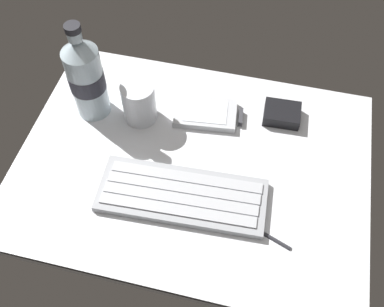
{
  "coord_description": "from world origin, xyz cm",
  "views": [
    {
      "loc": [
        10.42,
        -43.6,
        67.98
      ],
      "look_at": [
        0.0,
        0.0,
        3.0
      ],
      "focal_mm": 41.54,
      "sensor_mm": 36.0,
      "label": 1
    }
  ],
  "objects_px": {
    "keyboard": "(183,195)",
    "charger_block": "(282,114)",
    "juice_cup": "(139,103)",
    "water_bottle": "(86,77)",
    "handheld_device": "(209,114)",
    "stylus_pen": "(265,233)"
  },
  "relations": [
    {
      "from": "keyboard",
      "to": "charger_block",
      "type": "xyz_separation_m",
      "value": [
        0.14,
        0.22,
        0.0
      ]
    },
    {
      "from": "handheld_device",
      "to": "juice_cup",
      "type": "bearing_deg",
      "value": -166.21
    },
    {
      "from": "keyboard",
      "to": "handheld_device",
      "type": "xyz_separation_m",
      "value": [
        0.01,
        0.19,
        -0.0
      ]
    },
    {
      "from": "handheld_device",
      "to": "stylus_pen",
      "type": "bearing_deg",
      "value": -57.51
    },
    {
      "from": "handheld_device",
      "to": "stylus_pen",
      "type": "distance_m",
      "value": 0.27
    },
    {
      "from": "keyboard",
      "to": "handheld_device",
      "type": "relative_size",
      "value": 2.21
    },
    {
      "from": "juice_cup",
      "to": "charger_block",
      "type": "distance_m",
      "value": 0.28
    },
    {
      "from": "keyboard",
      "to": "water_bottle",
      "type": "bearing_deg",
      "value": 144.91
    },
    {
      "from": "water_bottle",
      "to": "charger_block",
      "type": "height_order",
      "value": "water_bottle"
    },
    {
      "from": "charger_block",
      "to": "stylus_pen",
      "type": "xyz_separation_m",
      "value": [
        0.0,
        -0.25,
        -0.01
      ]
    },
    {
      "from": "keyboard",
      "to": "water_bottle",
      "type": "xyz_separation_m",
      "value": [
        -0.22,
        0.16,
        0.08
      ]
    },
    {
      "from": "charger_block",
      "to": "water_bottle",
      "type": "bearing_deg",
      "value": -170.07
    },
    {
      "from": "water_bottle",
      "to": "stylus_pen",
      "type": "height_order",
      "value": "water_bottle"
    },
    {
      "from": "keyboard",
      "to": "charger_block",
      "type": "height_order",
      "value": "charger_block"
    },
    {
      "from": "handheld_device",
      "to": "water_bottle",
      "type": "bearing_deg",
      "value": -171.29
    },
    {
      "from": "keyboard",
      "to": "juice_cup",
      "type": "height_order",
      "value": "juice_cup"
    },
    {
      "from": "juice_cup",
      "to": "water_bottle",
      "type": "bearing_deg",
      "value": -178.34
    },
    {
      "from": "handheld_device",
      "to": "stylus_pen",
      "type": "height_order",
      "value": "handheld_device"
    },
    {
      "from": "juice_cup",
      "to": "stylus_pen",
      "type": "relative_size",
      "value": 0.89
    },
    {
      "from": "charger_block",
      "to": "juice_cup",
      "type": "bearing_deg",
      "value": -167.2
    },
    {
      "from": "keyboard",
      "to": "stylus_pen",
      "type": "relative_size",
      "value": 3.11
    },
    {
      "from": "stylus_pen",
      "to": "handheld_device",
      "type": "bearing_deg",
      "value": 142.71
    }
  ]
}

